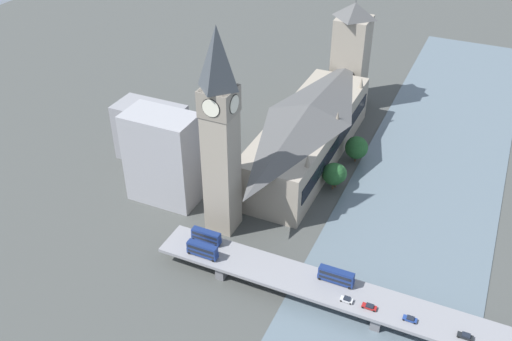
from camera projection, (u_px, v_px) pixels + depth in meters
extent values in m
plane|color=#424442|center=(336.00, 176.00, 240.93)|extent=(600.00, 600.00, 0.00)
cube|color=slate|center=(422.00, 197.00, 228.65)|extent=(59.33, 360.00, 0.30)
cube|color=gray|center=(308.00, 138.00, 246.60)|extent=(26.71, 94.64, 21.16)
cube|color=black|center=(338.00, 142.00, 241.39)|extent=(0.40, 87.07, 6.35)
pyramid|color=#4C4C4C|center=(310.00, 111.00, 239.10)|extent=(26.17, 92.75, 5.53)
cone|color=gray|center=(362.00, 83.00, 262.12)|extent=(2.20, 2.20, 5.00)
cone|color=gray|center=(338.00, 117.00, 235.03)|extent=(2.20, 2.20, 5.00)
cone|color=gray|center=(308.00, 160.00, 207.94)|extent=(2.20, 2.20, 5.00)
cube|color=gray|center=(221.00, 162.00, 198.21)|extent=(10.35, 10.35, 56.94)
cube|color=gray|center=(219.00, 101.00, 184.83)|extent=(10.97, 10.97, 9.31)
cylinder|color=black|center=(234.00, 104.00, 183.00)|extent=(0.50, 6.55, 6.55)
cylinder|color=silver|center=(234.00, 104.00, 182.96)|extent=(0.62, 6.07, 6.07)
cylinder|color=black|center=(204.00, 98.00, 186.66)|extent=(0.50, 6.55, 6.55)
cylinder|color=silver|center=(204.00, 98.00, 186.69)|extent=(0.62, 6.07, 6.07)
cylinder|color=black|center=(226.00, 94.00, 188.86)|extent=(6.55, 0.50, 6.55)
cylinder|color=silver|center=(226.00, 94.00, 188.94)|extent=(6.07, 0.62, 6.07)
cylinder|color=black|center=(211.00, 108.00, 180.80)|extent=(6.55, 0.50, 6.55)
cylinder|color=silver|center=(211.00, 108.00, 180.72)|extent=(6.07, 0.62, 6.07)
pyramid|color=#383D42|center=(217.00, 57.00, 176.32)|extent=(10.56, 10.56, 20.96)
cube|color=gray|center=(350.00, 62.00, 284.58)|extent=(16.08, 16.08, 45.16)
pyramid|color=#4C4C4C|center=(355.00, 10.00, 269.86)|extent=(16.08, 16.08, 7.24)
cube|color=slate|center=(380.00, 312.00, 175.56)|extent=(3.00, 11.91, 5.13)
cube|color=slate|center=(227.00, 263.00, 193.59)|extent=(3.00, 11.91, 5.13)
cube|color=gray|center=(381.00, 305.00, 173.78)|extent=(150.66, 14.02, 1.20)
cube|color=navy|center=(206.00, 239.00, 196.33)|extent=(10.66, 2.59, 1.87)
cube|color=black|center=(206.00, 238.00, 196.12)|extent=(9.59, 2.65, 0.82)
cube|color=navy|center=(206.00, 234.00, 195.19)|extent=(10.44, 2.59, 2.20)
cube|color=black|center=(206.00, 234.00, 195.13)|extent=(9.59, 2.65, 1.05)
cube|color=navy|center=(206.00, 231.00, 194.53)|extent=(10.34, 2.46, 0.16)
cylinder|color=black|center=(197.00, 235.00, 199.21)|extent=(1.10, 0.28, 1.10)
cylinder|color=black|center=(194.00, 239.00, 197.42)|extent=(1.10, 0.28, 1.10)
cylinder|color=black|center=(219.00, 242.00, 196.21)|extent=(1.10, 0.28, 1.10)
cylinder|color=black|center=(216.00, 246.00, 194.42)|extent=(1.10, 0.28, 1.10)
cube|color=navy|center=(203.00, 253.00, 190.35)|extent=(10.89, 2.58, 2.04)
cube|color=black|center=(203.00, 252.00, 190.12)|extent=(9.80, 2.64, 0.90)
cube|color=navy|center=(202.00, 248.00, 189.11)|extent=(10.67, 2.58, 2.39)
cube|color=black|center=(202.00, 247.00, 189.04)|extent=(9.80, 2.64, 1.15)
cube|color=navy|center=(202.00, 245.00, 188.39)|extent=(10.56, 2.45, 0.16)
cylinder|color=black|center=(193.00, 249.00, 193.31)|extent=(1.08, 0.28, 1.08)
cylinder|color=black|center=(189.00, 253.00, 191.54)|extent=(1.08, 0.28, 1.08)
cylinder|color=black|center=(216.00, 256.00, 190.22)|extent=(1.08, 0.28, 1.08)
cylinder|color=black|center=(213.00, 261.00, 188.44)|extent=(1.08, 0.28, 1.08)
cube|color=navy|center=(336.00, 279.00, 180.26)|extent=(11.61, 2.53, 2.05)
cube|color=black|center=(336.00, 278.00, 180.03)|extent=(10.45, 2.59, 0.90)
cube|color=navy|center=(336.00, 274.00, 179.01)|extent=(11.38, 2.53, 2.40)
cube|color=black|center=(336.00, 273.00, 178.94)|extent=(10.45, 2.59, 1.15)
cube|color=navy|center=(337.00, 271.00, 178.29)|extent=(11.26, 2.40, 0.16)
cylinder|color=black|center=(322.00, 274.00, 183.36)|extent=(1.02, 0.28, 1.02)
cylinder|color=black|center=(320.00, 279.00, 181.62)|extent=(1.02, 0.28, 1.02)
cylinder|color=black|center=(352.00, 283.00, 179.98)|extent=(1.02, 0.28, 1.02)
cylinder|color=black|center=(349.00, 288.00, 178.24)|extent=(1.02, 0.28, 1.02)
cube|color=maroon|center=(369.00, 307.00, 171.78)|extent=(4.48, 1.89, 0.56)
cube|color=black|center=(370.00, 306.00, 171.44)|extent=(2.33, 1.70, 0.47)
cylinder|color=black|center=(364.00, 303.00, 173.12)|extent=(0.71, 0.22, 0.71)
cylinder|color=black|center=(363.00, 307.00, 171.83)|extent=(0.71, 0.22, 0.71)
cylinder|color=black|center=(376.00, 307.00, 171.93)|extent=(0.71, 0.22, 0.71)
cylinder|color=black|center=(374.00, 311.00, 170.64)|extent=(0.71, 0.22, 0.71)
cube|color=black|center=(465.00, 336.00, 162.57)|extent=(4.49, 1.86, 0.60)
cube|color=black|center=(466.00, 335.00, 162.19)|extent=(2.34, 1.67, 0.59)
cylinder|color=black|center=(459.00, 333.00, 163.92)|extent=(0.69, 0.22, 0.69)
cylinder|color=black|center=(458.00, 337.00, 162.66)|extent=(0.69, 0.22, 0.69)
cylinder|color=black|center=(472.00, 337.00, 162.72)|extent=(0.69, 0.22, 0.69)
cylinder|color=black|center=(471.00, 341.00, 161.45)|extent=(0.69, 0.22, 0.69)
cube|color=navy|center=(410.00, 319.00, 167.83)|extent=(4.14, 1.82, 0.62)
cube|color=black|center=(411.00, 318.00, 167.49)|extent=(2.15, 1.64, 0.45)
cylinder|color=black|center=(405.00, 316.00, 169.12)|extent=(0.65, 0.22, 0.65)
cylinder|color=black|center=(404.00, 320.00, 167.89)|extent=(0.65, 0.22, 0.65)
cylinder|color=black|center=(416.00, 319.00, 168.02)|extent=(0.65, 0.22, 0.65)
cylinder|color=black|center=(415.00, 323.00, 166.78)|extent=(0.65, 0.22, 0.65)
cube|color=silver|center=(347.00, 300.00, 174.05)|extent=(3.89, 1.88, 0.69)
cube|color=black|center=(347.00, 298.00, 173.66)|extent=(2.02, 1.70, 0.54)
cylinder|color=black|center=(343.00, 297.00, 175.33)|extent=(0.68, 0.22, 0.68)
cylinder|color=black|center=(341.00, 301.00, 174.05)|extent=(0.68, 0.22, 0.68)
cylinder|color=black|center=(352.00, 300.00, 174.33)|extent=(0.68, 0.22, 0.68)
cylinder|color=black|center=(350.00, 304.00, 173.04)|extent=(0.68, 0.22, 0.68)
cube|color=#939399|center=(163.00, 158.00, 218.86)|extent=(27.24, 15.86, 37.17)
cube|color=gray|center=(151.00, 132.00, 246.63)|extent=(29.83, 15.64, 25.11)
cylinder|color=brown|center=(333.00, 185.00, 232.55)|extent=(0.70, 0.70, 3.45)
sphere|color=#235628|center=(334.00, 174.00, 229.37)|extent=(9.24, 9.24, 9.24)
cylinder|color=brown|center=(355.00, 159.00, 249.92)|extent=(0.70, 0.70, 2.75)
sphere|color=#235628|center=(357.00, 148.00, 246.77)|extent=(9.95, 9.95, 9.95)
cylinder|color=brown|center=(336.00, 184.00, 233.67)|extent=(0.70, 0.70, 3.14)
sphere|color=#2D6633|center=(337.00, 174.00, 230.77)|extent=(8.42, 8.42, 8.42)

